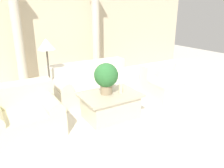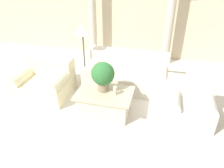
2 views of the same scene
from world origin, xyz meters
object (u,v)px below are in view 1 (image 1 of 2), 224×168
at_px(potted_plant, 106,76).
at_px(armchair, 164,84).
at_px(floor_lamp, 47,49).
at_px(loveseat, 23,113).
at_px(coffee_table, 111,106).
at_px(sofa_long, 93,83).

height_order(potted_plant, armchair, potted_plant).
xyz_separation_m(potted_plant, floor_lamp, (-0.78, 1.06, 0.42)).
bearing_deg(potted_plant, floor_lamp, 126.31).
relative_size(potted_plant, armchair, 0.66).
distance_m(loveseat, armchair, 3.16).
bearing_deg(floor_lamp, potted_plant, -53.69).
distance_m(loveseat, coffee_table, 1.58).
distance_m(coffee_table, floor_lamp, 1.73).
bearing_deg(coffee_table, sofa_long, 79.32).
bearing_deg(floor_lamp, coffee_table, -54.15).
distance_m(coffee_table, potted_plant, 0.59).
bearing_deg(potted_plant, loveseat, 168.55).
xyz_separation_m(loveseat, potted_plant, (1.49, -0.30, 0.49)).
bearing_deg(armchair, floor_lamp, 160.13).
height_order(loveseat, floor_lamp, floor_lamp).
xyz_separation_m(floor_lamp, armchair, (2.45, -0.89, -0.92)).
bearing_deg(floor_lamp, armchair, -19.87).
height_order(potted_plant, floor_lamp, floor_lamp).
relative_size(floor_lamp, armchair, 1.62).
bearing_deg(loveseat, sofa_long, 25.17).
bearing_deg(floor_lamp, sofa_long, 3.89).
distance_m(loveseat, potted_plant, 1.59).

